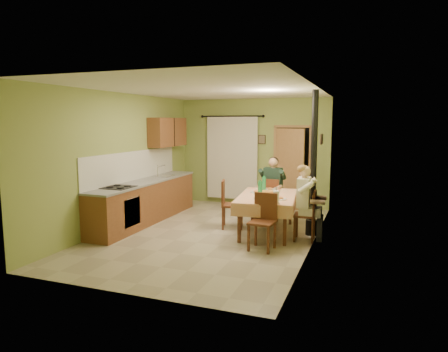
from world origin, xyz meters
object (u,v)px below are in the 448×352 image
at_px(dining_table, 267,214).
at_px(stove_flue, 313,183).
at_px(chair_far, 272,207).
at_px(chair_right, 305,225).
at_px(man_right, 305,194).
at_px(chair_left, 232,214).
at_px(man_far, 273,181).
at_px(chair_near, 262,233).

bearing_deg(dining_table, stove_flue, 3.74).
bearing_deg(chair_far, stove_flue, -39.53).
bearing_deg(chair_right, man_right, 90.00).
height_order(chair_right, chair_left, chair_left).
bearing_deg(chair_left, dining_table, 65.16).
distance_m(dining_table, man_far, 1.24).
bearing_deg(man_right, chair_far, 31.88).
distance_m(chair_right, man_right, 0.59).
height_order(chair_near, man_right, man_right).
distance_m(man_far, man_right, 1.68).
bearing_deg(man_far, chair_left, -118.74).
xyz_separation_m(chair_near, chair_left, (-0.97, 1.20, 0.00)).
height_order(chair_far, chair_right, chair_far).
bearing_deg(dining_table, chair_far, 91.02).
bearing_deg(chair_right, chair_near, 139.96).
distance_m(chair_right, stove_flue, 0.85).
height_order(chair_left, stove_flue, stove_flue).
relative_size(chair_left, man_far, 0.72).
relative_size(chair_left, stove_flue, 0.36).
bearing_deg(chair_near, man_far, -76.41).
height_order(chair_left, man_right, man_right).
bearing_deg(chair_near, chair_far, -76.34).
xyz_separation_m(chair_near, chair_right, (0.62, 0.80, -0.00)).
bearing_deg(chair_left, chair_right, 60.46).
distance_m(chair_near, chair_right, 1.01).
distance_m(dining_table, stove_flue, 1.09).
height_order(chair_near, chair_left, chair_left).
height_order(chair_left, man_far, man_far).
bearing_deg(man_far, dining_table, -78.57).
bearing_deg(chair_far, chair_near, -77.67).
bearing_deg(man_far, man_right, -52.44).
xyz_separation_m(chair_near, stove_flue, (0.68, 1.23, 0.73)).
bearing_deg(man_far, chair_right, -52.08).
height_order(dining_table, chair_far, chair_far).
xyz_separation_m(chair_right, stove_flue, (0.06, 0.43, 0.74)).
height_order(chair_near, stove_flue, stove_flue).
xyz_separation_m(dining_table, man_right, (0.79, -0.27, 0.50)).
height_order(chair_far, chair_left, chair_left).
height_order(dining_table, stove_flue, stove_flue).
distance_m(chair_right, man_far, 1.79).
relative_size(dining_table, man_far, 1.41).
relative_size(chair_far, man_right, 0.68).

